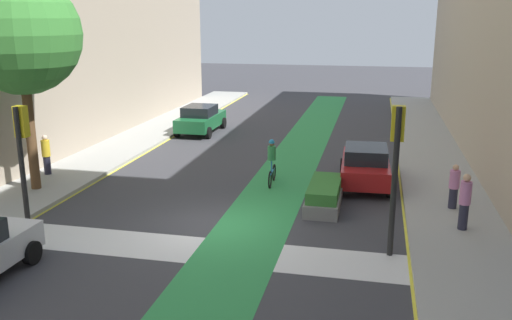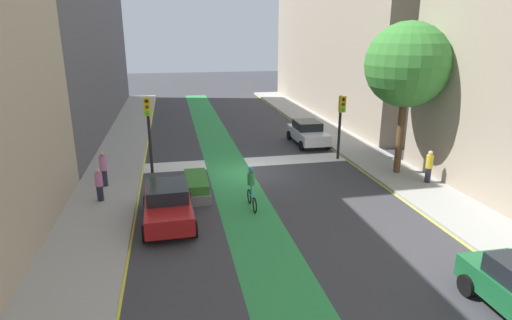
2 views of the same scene
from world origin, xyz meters
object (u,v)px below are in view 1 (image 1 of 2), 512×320
Objects in this scene: traffic_signal_near_left at (22,144)px; median_planter at (324,195)px; pedestrian_sidewalk_right_a at (454,186)px; car_green_left_far at (201,119)px; pedestrian_sidewalk_left_a at (46,154)px; traffic_signal_near_right at (396,152)px; cyclist_in_lane at (272,161)px; pedestrian_sidewalk_right_b at (465,201)px; car_red_right_far at (365,165)px; street_tree_near at (20,35)px.

median_planter is at bearing 24.59° from traffic_signal_near_left.
pedestrian_sidewalk_right_a is at bearing 4.09° from median_planter.
pedestrian_sidewalk_left_a is at bearing -108.53° from car_green_left_far.
traffic_signal_near_right is 2.73× the size of pedestrian_sidewalk_right_a.
cyclist_in_lane is at bearing 128.31° from traffic_signal_near_right.
traffic_signal_near_right is 3.48m from pedestrian_sidewalk_right_b.
cyclist_in_lane is 6.80m from pedestrian_sidewalk_right_a.
traffic_signal_near_right is 2.38× the size of pedestrian_sidewalk_right_b.
car_red_right_far is 3.19m from median_planter.
pedestrian_sidewalk_right_a is at bearing 18.32° from traffic_signal_near_left.
cyclist_in_lane is 0.24× the size of street_tree_near.
pedestrian_sidewalk_left_a is at bearing 110.28° from street_tree_near.
median_planter is at bearing 3.95° from street_tree_near.
cyclist_in_lane is at bearing 6.05° from pedestrian_sidewalk_left_a.
pedestrian_sidewalk_left_a is at bearing 170.28° from pedestrian_sidewalk_right_b.
car_red_right_far is at bearing 97.70° from traffic_signal_near_right.
traffic_signal_near_left is (-11.01, -0.45, -0.21)m from traffic_signal_near_right.
street_tree_near is (-12.12, -3.63, 5.01)m from car_red_right_far.
traffic_signal_near_right is 1.08× the size of traffic_signal_near_left.
pedestrian_sidewalk_right_b reaches higher than car_red_right_far.
car_green_left_far and car_red_right_far have the same top height.
pedestrian_sidewalk_right_b is (0.06, -1.95, 0.13)m from pedestrian_sidewalk_right_a.
cyclist_in_lane is 1.22× the size of pedestrian_sidewalk_right_a.
pedestrian_sidewalk_right_b is (2.18, 1.95, -1.88)m from traffic_signal_near_right.
pedestrian_sidewalk_left_a reaches higher than car_red_right_far.
traffic_signal_near_right is at bearing -118.54° from pedestrian_sidewalk_right_a.
car_red_right_far is 2.29× the size of cyclist_in_lane.
pedestrian_sidewalk_left_a is (-13.67, 4.66, -1.94)m from traffic_signal_near_right.
median_planter is (-1.31, -2.88, -0.40)m from car_red_right_far.
median_planter is at bearing -175.91° from pedestrian_sidewalk_right_a.
traffic_signal_near_right is 0.99× the size of car_green_left_far.
median_planter is at bearing 121.38° from traffic_signal_near_right.
pedestrian_sidewalk_right_b is 15.93m from street_tree_near.
car_red_right_far is 2.79× the size of pedestrian_sidewalk_right_a.
traffic_signal_near_right is at bearing -54.91° from car_green_left_far.
car_red_right_far is at bearing 16.66° from street_tree_near.
car_green_left_far is 0.99× the size of car_red_right_far.
pedestrian_sidewalk_right_b is at bearing -55.94° from car_red_right_far.
car_red_right_far is 2.43× the size of pedestrian_sidewalk_right_b.
traffic_signal_near_right is 13.61m from street_tree_near.
pedestrian_sidewalk_left_a is at bearing 177.21° from pedestrian_sidewalk_right_a.
traffic_signal_near_left is at bearing -169.69° from pedestrian_sidewalk_right_b.
street_tree_near is 12.11m from median_planter.
car_green_left_far is 0.54× the size of street_tree_near.
traffic_signal_near_right is 2.25× the size of cyclist_in_lane.
street_tree_near is at bearing -102.77° from car_green_left_far.
street_tree_near reaches higher than pedestrian_sidewalk_right_b.
car_red_right_far is at bearing 8.03° from pedestrian_sidewalk_left_a.
traffic_signal_near_right is at bearing -82.30° from car_red_right_far.
cyclist_in_lane is 1.13× the size of pedestrian_sidewalk_left_a.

